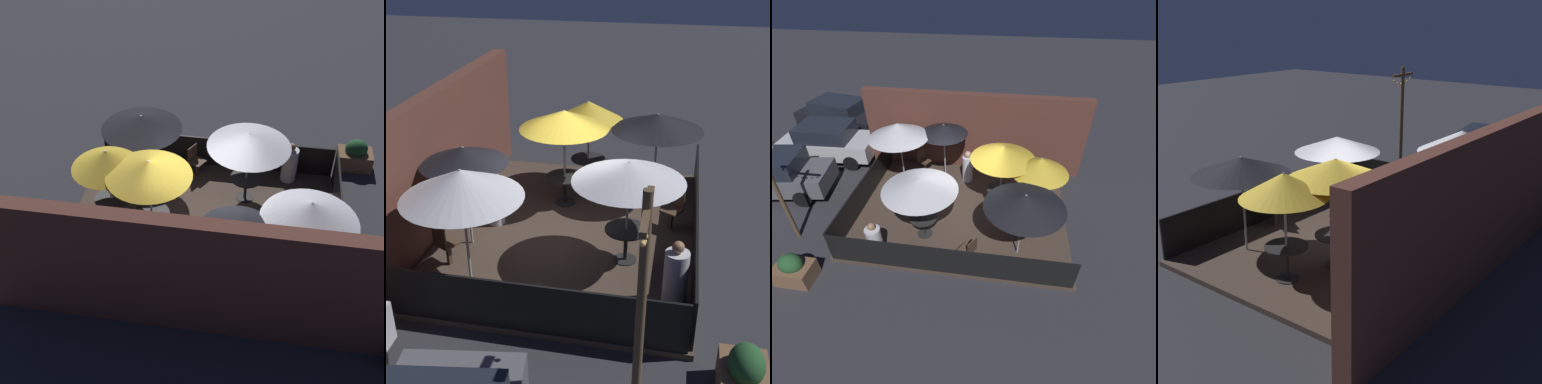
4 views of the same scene
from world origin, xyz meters
The scene contains 19 objects.
ground_plane centered at (0.00, 0.00, 0.00)m, with size 60.00×60.00×0.00m, color #2D2D33.
patio_deck centered at (0.00, 0.00, 0.06)m, with size 7.00×5.48×0.12m.
building_wall centered at (0.00, 2.97, 1.57)m, with size 8.60×0.36×3.14m.
fence_front centered at (0.00, -2.70, 0.59)m, with size 6.80×0.05×0.95m.
fence_side_left centered at (-3.46, 0.00, 0.59)m, with size 0.05×5.28×0.95m.
patio_umbrella_0 centered at (1.25, 0.43, 2.25)m, with size 2.08×2.08×2.35m.
patio_umbrella_1 centered at (2.39, 0.07, 2.12)m, with size 1.77×1.77×2.25m.
patio_umbrella_2 centered at (-0.99, -1.34, 2.08)m, with size 2.19×2.19×2.16m.
patio_umbrella_3 centered at (-2.48, 1.38, 2.27)m, with size 2.16×2.16×2.42m.
patio_umbrella_4 centered at (1.92, -1.67, 2.11)m, with size 2.19×2.19×2.19m.
patio_umbrella_5 centered at (-0.98, 1.97, 2.14)m, with size 1.79×1.79×2.20m.
dining_table_0 centered at (1.25, 0.43, 0.68)m, with size 0.92×0.92×0.71m.
dining_table_1 centered at (2.39, 0.07, 0.71)m, with size 0.88×0.88×0.74m.
dining_table_2 centered at (-0.99, -1.34, 0.70)m, with size 0.86×0.86×0.73m.
patio_chair_0 centered at (-1.89, 2.13, 0.64)m, with size 0.54×0.54×0.95m.
patio_chair_1 centered at (0.54, -2.21, 0.62)m, with size 0.55×0.55×0.91m.
patron_0 centered at (-0.05, 1.74, 0.70)m, with size 0.55×0.55×1.30m.
patron_1 centered at (-2.16, -2.36, 0.67)m, with size 0.56×0.56×1.25m.
planter_box centered at (-4.10, -3.43, 0.40)m, with size 1.01×0.70×0.95m.
Camera 1 is at (-1.28, 9.98, 9.97)m, focal length 50.00 mm.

